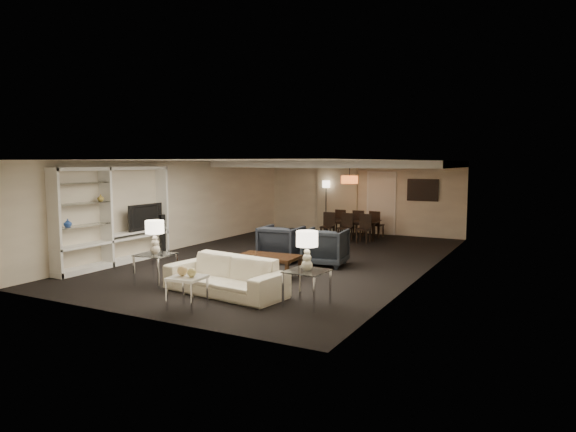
% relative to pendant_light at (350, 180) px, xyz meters
% --- Properties ---
extents(floor, '(11.00, 11.00, 0.00)m').
position_rel_pendant_light_xyz_m(floor, '(-0.30, -3.50, -1.92)').
color(floor, black).
rests_on(floor, ground).
extents(ceiling, '(7.00, 11.00, 0.02)m').
position_rel_pendant_light_xyz_m(ceiling, '(-0.30, -3.50, 0.58)').
color(ceiling, silver).
rests_on(ceiling, ground).
extents(wall_back, '(7.00, 0.02, 2.50)m').
position_rel_pendant_light_xyz_m(wall_back, '(-0.30, 2.00, -0.67)').
color(wall_back, beige).
rests_on(wall_back, ground).
extents(wall_front, '(7.00, 0.02, 2.50)m').
position_rel_pendant_light_xyz_m(wall_front, '(-0.30, -9.00, -0.67)').
color(wall_front, beige).
rests_on(wall_front, ground).
extents(wall_left, '(0.02, 11.00, 2.50)m').
position_rel_pendant_light_xyz_m(wall_left, '(-3.80, -3.50, -0.67)').
color(wall_left, beige).
rests_on(wall_left, ground).
extents(wall_right, '(0.02, 11.00, 2.50)m').
position_rel_pendant_light_xyz_m(wall_right, '(3.20, -3.50, -0.67)').
color(wall_right, beige).
rests_on(wall_right, ground).
extents(ceiling_soffit, '(7.00, 4.00, 0.20)m').
position_rel_pendant_light_xyz_m(ceiling_soffit, '(-0.30, 0.00, 0.48)').
color(ceiling_soffit, silver).
rests_on(ceiling_soffit, ceiling).
extents(curtains, '(1.50, 0.12, 2.40)m').
position_rel_pendant_light_xyz_m(curtains, '(-1.20, 1.92, -0.72)').
color(curtains, beige).
rests_on(curtains, wall_back).
extents(door, '(0.90, 0.05, 2.10)m').
position_rel_pendant_light_xyz_m(door, '(0.40, 1.97, -0.87)').
color(door, silver).
rests_on(door, wall_back).
extents(painting, '(0.95, 0.04, 0.65)m').
position_rel_pendant_light_xyz_m(painting, '(1.80, 1.96, -0.37)').
color(painting, '#142D38').
rests_on(painting, wall_back).
extents(media_unit, '(0.38, 3.40, 2.35)m').
position_rel_pendant_light_xyz_m(media_unit, '(-3.61, -6.10, -0.74)').
color(media_unit, white).
rests_on(media_unit, wall_left).
extents(pendant_light, '(0.52, 0.52, 0.24)m').
position_rel_pendant_light_xyz_m(pendant_light, '(0.00, 0.00, 0.00)').
color(pendant_light, '#D8591E').
rests_on(pendant_light, ceiling_soffit).
extents(sofa, '(2.50, 1.25, 0.70)m').
position_rel_pendant_light_xyz_m(sofa, '(0.30, -7.15, -1.57)').
color(sofa, beige).
rests_on(sofa, floor).
extents(coffee_table, '(1.35, 0.83, 0.47)m').
position_rel_pendant_light_xyz_m(coffee_table, '(0.30, -5.55, -1.68)').
color(coffee_table, black).
rests_on(coffee_table, floor).
extents(armchair_left, '(1.03, 1.05, 0.89)m').
position_rel_pendant_light_xyz_m(armchair_left, '(-0.30, -3.85, -1.47)').
color(armchair_left, black).
rests_on(armchair_left, floor).
extents(armchair_right, '(1.07, 1.09, 0.89)m').
position_rel_pendant_light_xyz_m(armchair_right, '(0.90, -3.85, -1.47)').
color(armchair_right, black).
rests_on(armchair_right, floor).
extents(side_table_left, '(0.70, 0.70, 0.61)m').
position_rel_pendant_light_xyz_m(side_table_left, '(-1.40, -7.15, -1.61)').
color(side_table_left, white).
rests_on(side_table_left, floor).
extents(side_table_right, '(0.69, 0.69, 0.61)m').
position_rel_pendant_light_xyz_m(side_table_right, '(2.00, -7.15, -1.61)').
color(side_table_right, silver).
rests_on(side_table_right, floor).
extents(table_lamp_left, '(0.42, 0.42, 0.68)m').
position_rel_pendant_light_xyz_m(table_lamp_left, '(-1.40, -7.15, -0.97)').
color(table_lamp_left, beige).
rests_on(table_lamp_left, side_table_left).
extents(table_lamp_right, '(0.38, 0.38, 0.68)m').
position_rel_pendant_light_xyz_m(table_lamp_right, '(2.00, -7.15, -0.97)').
color(table_lamp_right, beige).
rests_on(table_lamp_right, side_table_right).
extents(marble_table, '(0.60, 0.60, 0.55)m').
position_rel_pendant_light_xyz_m(marble_table, '(0.30, -8.25, -1.65)').
color(marble_table, white).
rests_on(marble_table, floor).
extents(gold_gourd_a, '(0.18, 0.18, 0.18)m').
position_rel_pendant_light_xyz_m(gold_gourd_a, '(0.20, -8.25, -1.28)').
color(gold_gourd_a, tan).
rests_on(gold_gourd_a, marble_table).
extents(gold_gourd_b, '(0.15, 0.15, 0.15)m').
position_rel_pendant_light_xyz_m(gold_gourd_b, '(0.40, -8.25, -1.29)').
color(gold_gourd_b, tan).
rests_on(gold_gourd_b, marble_table).
extents(television, '(1.14, 0.15, 0.66)m').
position_rel_pendant_light_xyz_m(television, '(-3.58, -5.22, -0.84)').
color(television, black).
rests_on(television, media_unit).
extents(vase_blue, '(0.17, 0.17, 0.18)m').
position_rel_pendant_light_xyz_m(vase_blue, '(-3.61, -7.43, -0.77)').
color(vase_blue, '#254AA3').
rests_on(vase_blue, media_unit).
extents(vase_amber, '(0.15, 0.15, 0.16)m').
position_rel_pendant_light_xyz_m(vase_amber, '(-3.61, -6.50, -0.28)').
color(vase_amber, '#AA8D38').
rests_on(vase_amber, media_unit).
extents(floor_speaker, '(0.14, 0.14, 1.09)m').
position_rel_pendant_light_xyz_m(floor_speaker, '(-3.40, -4.69, -1.37)').
color(floor_speaker, black).
rests_on(floor_speaker, floor).
extents(dining_table, '(1.76, 1.09, 0.59)m').
position_rel_pendant_light_xyz_m(dining_table, '(-0.09, 0.55, -1.63)').
color(dining_table, black).
rests_on(dining_table, floor).
extents(chair_nl, '(0.43, 0.43, 0.87)m').
position_rel_pendant_light_xyz_m(chair_nl, '(-0.69, -0.10, -1.48)').
color(chair_nl, black).
rests_on(chair_nl, floor).
extents(chair_nm, '(0.41, 0.41, 0.87)m').
position_rel_pendant_light_xyz_m(chair_nm, '(-0.09, -0.10, -1.48)').
color(chair_nm, black).
rests_on(chair_nm, floor).
extents(chair_nr, '(0.41, 0.41, 0.87)m').
position_rel_pendant_light_xyz_m(chair_nr, '(0.51, -0.10, -1.48)').
color(chair_nr, black).
rests_on(chair_nr, floor).
extents(chair_fl, '(0.44, 0.44, 0.87)m').
position_rel_pendant_light_xyz_m(chair_fl, '(-0.69, 1.20, -1.48)').
color(chair_fl, black).
rests_on(chair_fl, floor).
extents(chair_fm, '(0.44, 0.44, 0.87)m').
position_rel_pendant_light_xyz_m(chair_fm, '(-0.09, 1.20, -1.48)').
color(chair_fm, black).
rests_on(chair_fm, floor).
extents(chair_fr, '(0.46, 0.46, 0.87)m').
position_rel_pendant_light_xyz_m(chair_fr, '(0.51, 1.20, -1.48)').
color(chair_fr, black).
rests_on(chair_fr, floor).
extents(floor_lamp, '(0.26, 0.26, 1.81)m').
position_rel_pendant_light_xyz_m(floor_lamp, '(-1.53, 1.70, -1.02)').
color(floor_lamp, black).
rests_on(floor_lamp, floor).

